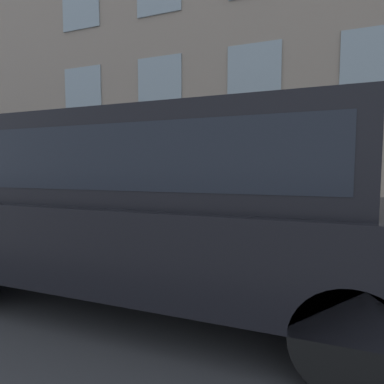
# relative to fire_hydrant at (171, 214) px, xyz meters

# --- Properties ---
(ground_plane) EXTENTS (80.00, 80.00, 0.00)m
(ground_plane) POSITION_rel_fire_hydrant_xyz_m (-0.40, 0.24, -0.59)
(ground_plane) COLOR #38383A
(sidewalk) EXTENTS (2.92, 60.00, 0.18)m
(sidewalk) POSITION_rel_fire_hydrant_xyz_m (1.05, 0.24, -0.50)
(sidewalk) COLOR gray
(sidewalk) RESTS_ON ground_plane
(building_facade) EXTENTS (0.33, 40.00, 7.55)m
(building_facade) POSITION_rel_fire_hydrant_xyz_m (2.66, 0.24, 3.19)
(building_facade) COLOR gray
(building_facade) RESTS_ON ground_plane
(fire_hydrant) EXTENTS (0.28, 0.40, 0.80)m
(fire_hydrant) POSITION_rel_fire_hydrant_xyz_m (0.00, 0.00, 0.00)
(fire_hydrant) COLOR #2D7260
(fire_hydrant) RESTS_ON sidewalk
(person) EXTENTS (0.34, 0.23, 1.41)m
(person) POSITION_rel_fire_hydrant_xyz_m (0.46, -0.54, 0.44)
(person) COLOR #998466
(person) RESTS_ON sidewalk
(parked_truck_charcoal_near) EXTENTS (1.82, 5.24, 1.75)m
(parked_truck_charcoal_near) POSITION_rel_fire_hydrant_xyz_m (-1.65, -0.61, 0.41)
(parked_truck_charcoal_near) COLOR black
(parked_truck_charcoal_near) RESTS_ON ground_plane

